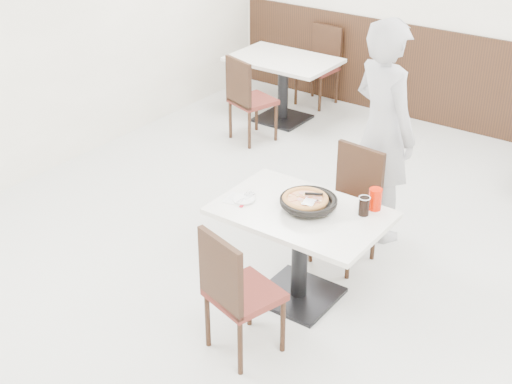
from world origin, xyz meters
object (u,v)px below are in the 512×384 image
Objects in this scene: diner_person at (383,131)px; bg_table_left at (283,90)px; side_plate at (244,199)px; bg_chair_left_far at (317,67)px; bg_chair_left_near at (253,99)px; red_cup at (375,199)px; chair_near at (245,291)px; pizza_pan at (308,204)px; cola_glass at (364,206)px; main_table at (300,255)px; pizza at (305,201)px; chair_far at (344,209)px.

bg_table_left is (-2.05, 1.61, -0.56)m from diner_person.
side_plate is 0.17× the size of bg_chair_left_far.
red_cup is at bearing -19.66° from bg_chair_left_near.
chair_near is 2.55× the size of pizza_pan.
side_plate is 1.40m from diner_person.
side_plate is at bearing 142.45° from chair_near.
cola_glass reaches higher than pizza_pan.
chair_near is 0.79× the size of bg_table_left.
red_cup is at bearing 38.18° from main_table.
bg_chair_left_far is at bearing 119.92° from pizza.
cola_glass is at bearing -47.25° from bg_table_left.
pizza is 2.36× the size of cola_glass.
diner_person is at bearing 71.73° from side_plate.
diner_person is at bearing 114.04° from red_cup.
pizza is (-0.03, -0.00, 0.02)m from pizza_pan.
chair_near reaches higher than side_plate.
bg_chair_left_far is at bearing 125.74° from cola_glass.
bg_table_left is at bearing 89.70° from bg_chair_left_far.
diner_person is at bearing -84.91° from chair_far.
main_table is at bearing 93.70° from chair_far.
diner_person reaches higher than side_plate.
red_cup is at bearing 36.53° from pizza_pan.
chair_near is at bearing -88.55° from main_table.
cola_glass reaches higher than main_table.
chair_far reaches higher than red_cup.
chair_far is 5.94× the size of red_cup.
diner_person reaches higher than cola_glass.
diner_person reaches higher than bg_chair_left_far.
bg_chair_left_near is at bearing 133.59° from pizza_pan.
pizza_pan is 0.20× the size of diner_person.
pizza is at bearing -156.34° from cola_glass.
pizza_pan is 2.86× the size of cola_glass.
bg_chair_left_near is (-2.37, 1.95, -0.34)m from cola_glass.
bg_chair_left_near is (0.05, -0.66, 0.10)m from bg_table_left.
chair_near is 4.64m from bg_chair_left_far.
main_table is at bearing 123.37° from bg_chair_left_far.
chair_far is 0.51× the size of diner_person.
pizza is at bearing -145.10° from red_cup.
side_plate is (-0.42, -0.12, 0.38)m from main_table.
chair_near reaches higher than red_cup.
bg_chair_left_far is (-2.39, 3.17, -0.35)m from red_cup.
chair_near reaches higher than bg_table_left.
bg_chair_left_far reaches higher than main_table.
bg_table_left is at bearing 126.61° from pizza_pan.
chair_near is 1.00× the size of bg_chair_left_far.
red_cup is (0.38, 0.28, 0.04)m from pizza_pan.
main_table is 7.50× the size of red_cup.
side_plate is 0.94m from red_cup.
pizza is 4.00m from bg_chair_left_far.
pizza is at bearing 94.13° from chair_far.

